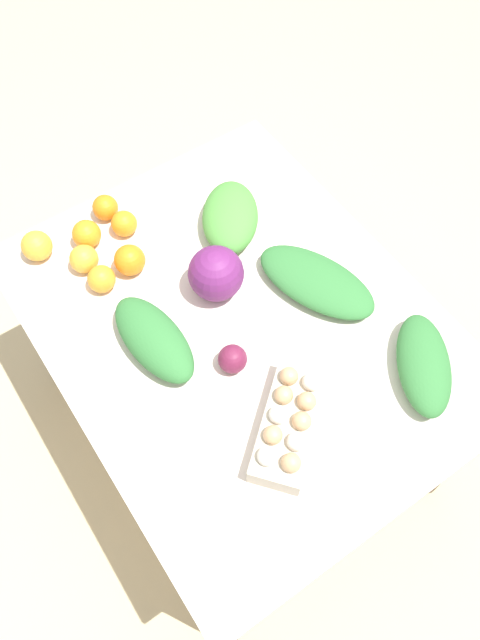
{
  "coord_description": "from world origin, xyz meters",
  "views": [
    {
      "loc": [
        -0.66,
        0.45,
        2.1
      ],
      "look_at": [
        0.0,
        0.0,
        0.74
      ],
      "focal_mm": 35.0,
      "sensor_mm": 36.0,
      "label": 1
    }
  ],
  "objects_px": {
    "orange_0": "(87,234)",
    "orange_5": "(130,260)",
    "orange_1": "(124,224)",
    "greens_bunch_dandelion": "(316,281)",
    "egg_carton": "(289,423)",
    "beet_root": "(232,359)",
    "greens_bunch_scallion": "(154,339)",
    "orange_6": "(105,208)",
    "orange_2": "(37,246)",
    "cabbage_purple": "(216,274)",
    "orange_3": "(84,259)",
    "greens_bunch_chard": "(230,217)",
    "orange_4": "(102,279)",
    "greens_bunch_kale": "(424,364)"
  },
  "relations": [
    {
      "from": "greens_bunch_kale",
      "to": "orange_4",
      "type": "distance_m",
      "value": 0.84
    },
    {
      "from": "egg_carton",
      "to": "beet_root",
      "type": "xyz_separation_m",
      "value": [
        0.21,
        0.01,
        -0.01
      ]
    },
    {
      "from": "orange_1",
      "to": "orange_6",
      "type": "distance_m",
      "value": 0.08
    },
    {
      "from": "greens_bunch_chard",
      "to": "orange_1",
      "type": "height_order",
      "value": "greens_bunch_chard"
    },
    {
      "from": "orange_1",
      "to": "orange_5",
      "type": "xyz_separation_m",
      "value": [
        -0.12,
        0.05,
        0.01
      ]
    },
    {
      "from": "orange_0",
      "to": "orange_5",
      "type": "bearing_deg",
      "value": -159.54
    },
    {
      "from": "greens_bunch_scallion",
      "to": "orange_2",
      "type": "relative_size",
      "value": 3.44
    },
    {
      "from": "beet_root",
      "to": "orange_3",
      "type": "relative_size",
      "value": 0.94
    },
    {
      "from": "orange_1",
      "to": "beet_root",
      "type": "bearing_deg",
      "value": -178.59
    },
    {
      "from": "greens_bunch_scallion",
      "to": "orange_0",
      "type": "xyz_separation_m",
      "value": [
        0.39,
        -0.01,
        -0.0
      ]
    },
    {
      "from": "orange_3",
      "to": "cabbage_purple",
      "type": "bearing_deg",
      "value": -135.73
    },
    {
      "from": "greens_bunch_chard",
      "to": "orange_5",
      "type": "height_order",
      "value": "greens_bunch_chard"
    },
    {
      "from": "egg_carton",
      "to": "orange_6",
      "type": "bearing_deg",
      "value": 53.46
    },
    {
      "from": "egg_carton",
      "to": "orange_2",
      "type": "relative_size",
      "value": 3.61
    },
    {
      "from": "cabbage_purple",
      "to": "orange_3",
      "type": "distance_m",
      "value": 0.36
    },
    {
      "from": "orange_0",
      "to": "orange_2",
      "type": "distance_m",
      "value": 0.13
    },
    {
      "from": "greens_bunch_scallion",
      "to": "orange_4",
      "type": "xyz_separation_m",
      "value": [
        0.23,
        0.02,
        -0.01
      ]
    },
    {
      "from": "orange_1",
      "to": "orange_6",
      "type": "xyz_separation_m",
      "value": [
        0.08,
        0.02,
        0.0
      ]
    },
    {
      "from": "greens_bunch_scallion",
      "to": "greens_bunch_dandelion",
      "type": "relative_size",
      "value": 0.86
    },
    {
      "from": "greens_bunch_kale",
      "to": "orange_0",
      "type": "xyz_separation_m",
      "value": [
        0.81,
        0.48,
        0.0
      ]
    },
    {
      "from": "orange_5",
      "to": "cabbage_purple",
      "type": "bearing_deg",
      "value": -140.06
    },
    {
      "from": "greens_bunch_chard",
      "to": "orange_1",
      "type": "relative_size",
      "value": 3.48
    },
    {
      "from": "orange_3",
      "to": "orange_6",
      "type": "bearing_deg",
      "value": -45.84
    },
    {
      "from": "egg_carton",
      "to": "orange_2",
      "type": "bearing_deg",
      "value": 68.67
    },
    {
      "from": "greens_bunch_kale",
      "to": "orange_1",
      "type": "relative_size",
      "value": 3.82
    },
    {
      "from": "orange_6",
      "to": "orange_2",
      "type": "bearing_deg",
      "value": 95.12
    },
    {
      "from": "greens_bunch_scallion",
      "to": "orange_4",
      "type": "bearing_deg",
      "value": 5.2
    },
    {
      "from": "greens_bunch_kale",
      "to": "orange_2",
      "type": "distance_m",
      "value": 1.05
    },
    {
      "from": "greens_bunch_dandelion",
      "to": "orange_5",
      "type": "height_order",
      "value": "orange_5"
    },
    {
      "from": "greens_bunch_scallion",
      "to": "greens_bunch_dandelion",
      "type": "xyz_separation_m",
      "value": [
        -0.09,
        -0.44,
        -0.01
      ]
    },
    {
      "from": "egg_carton",
      "to": "beet_root",
      "type": "distance_m",
      "value": 0.21
    },
    {
      "from": "greens_bunch_kale",
      "to": "orange_3",
      "type": "distance_m",
      "value": 0.91
    },
    {
      "from": "greens_bunch_chard",
      "to": "orange_6",
      "type": "relative_size",
      "value": 3.47
    },
    {
      "from": "orange_0",
      "to": "orange_4",
      "type": "distance_m",
      "value": 0.16
    },
    {
      "from": "orange_0",
      "to": "cabbage_purple",
      "type": "bearing_deg",
      "value": -147.66
    },
    {
      "from": "greens_bunch_kale",
      "to": "beet_root",
      "type": "relative_size",
      "value": 3.83
    },
    {
      "from": "greens_bunch_chard",
      "to": "orange_5",
      "type": "xyz_separation_m",
      "value": [
        0.03,
        0.3,
        -0.0
      ]
    },
    {
      "from": "egg_carton",
      "to": "greens_bunch_dandelion",
      "type": "height_order",
      "value": "egg_carton"
    },
    {
      "from": "greens_bunch_kale",
      "to": "orange_0",
      "type": "height_order",
      "value": "same"
    },
    {
      "from": "orange_3",
      "to": "orange_5",
      "type": "distance_m",
      "value": 0.12
    },
    {
      "from": "egg_carton",
      "to": "greens_bunch_dandelion",
      "type": "distance_m",
      "value": 0.4
    },
    {
      "from": "greens_bunch_dandelion",
      "to": "orange_5",
      "type": "relative_size",
      "value": 4.0
    },
    {
      "from": "orange_4",
      "to": "orange_5",
      "type": "relative_size",
      "value": 0.88
    },
    {
      "from": "beet_root",
      "to": "orange_1",
      "type": "distance_m",
      "value": 0.51
    },
    {
      "from": "orange_5",
      "to": "greens_bunch_scallion",
      "type": "bearing_deg",
      "value": 164.36
    },
    {
      "from": "beet_root",
      "to": "orange_5",
      "type": "relative_size",
      "value": 0.86
    },
    {
      "from": "orange_3",
      "to": "orange_6",
      "type": "distance_m",
      "value": 0.18
    },
    {
      "from": "greens_bunch_kale",
      "to": "egg_carton",
      "type": "bearing_deg",
      "value": 80.05
    },
    {
      "from": "egg_carton",
      "to": "orange_5",
      "type": "bearing_deg",
      "value": 57.61
    },
    {
      "from": "cabbage_purple",
      "to": "orange_2",
      "type": "distance_m",
      "value": 0.5
    }
  ]
}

